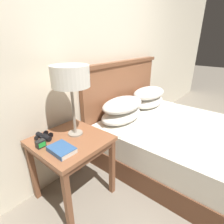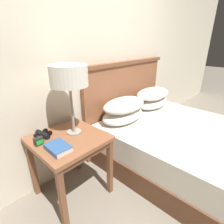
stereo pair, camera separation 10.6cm
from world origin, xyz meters
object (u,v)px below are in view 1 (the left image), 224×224
nightstand (71,147)px  bed (173,138)px  binoculars_pair (44,136)px  table_lamp (70,78)px  alarm_clock (41,144)px  book_on_nightstand (61,150)px

nightstand → bed: (1.12, -0.50, -0.23)m
binoculars_pair → bed: bearing=-28.2°
nightstand → table_lamp: size_ratio=1.04×
binoculars_pair → table_lamp: bearing=-31.7°
alarm_clock → table_lamp: bearing=-8.0°
nightstand → book_on_nightstand: book_on_nightstand is taller
alarm_clock → book_on_nightstand: bearing=-70.1°
nightstand → book_on_nightstand: 0.22m
book_on_nightstand → binoculars_pair: 0.28m
book_on_nightstand → table_lamp: bearing=29.0°
book_on_nightstand → binoculars_pair: bearing=86.5°
alarm_clock → nightstand: bearing=-18.4°
table_lamp → book_on_nightstand: (-0.24, -0.14, -0.49)m
nightstand → binoculars_pair: size_ratio=3.87×
bed → alarm_clock: bearing=156.7°
nightstand → book_on_nightstand: bearing=-146.6°
binoculars_pair → alarm_clock: size_ratio=2.33×
nightstand → bed: 1.25m
bed → book_on_nightstand: (-1.27, 0.40, 0.34)m
book_on_nightstand → binoculars_pair: binoculars_pair is taller
binoculars_pair → alarm_clock: 0.13m
nightstand → alarm_clock: bearing=161.6°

